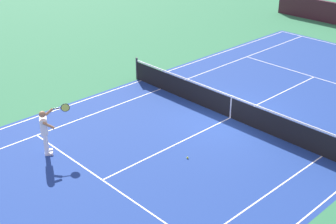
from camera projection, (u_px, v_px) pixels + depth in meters
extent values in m
plane|color=#2D7247|center=(230.00, 118.00, 19.04)|extent=(60.00, 60.00, 0.00)
cube|color=navy|center=(230.00, 118.00, 19.04)|extent=(24.20, 11.40, 0.00)
cube|color=white|center=(141.00, 81.00, 22.60)|extent=(23.80, 0.05, 0.01)
cube|color=white|center=(161.00, 89.00, 21.70)|extent=(23.80, 0.05, 0.01)
cube|color=white|center=(322.00, 156.00, 16.37)|extent=(23.80, 0.05, 0.01)
cube|color=white|center=(102.00, 180.00, 15.06)|extent=(0.05, 8.22, 0.01)
cube|color=white|center=(314.00, 77.00, 23.01)|extent=(0.05, 8.22, 0.01)
cube|color=white|center=(230.00, 118.00, 19.04)|extent=(12.80, 0.05, 0.01)
cylinder|color=#2D2D33|center=(137.00, 68.00, 22.56)|extent=(0.10, 0.10, 1.08)
cube|color=black|center=(231.00, 108.00, 18.84)|extent=(0.02, 11.60, 0.88)
cube|color=white|center=(232.00, 96.00, 18.62)|extent=(0.04, 11.60, 0.06)
cube|color=white|center=(231.00, 108.00, 18.84)|extent=(0.04, 0.06, 0.88)
cylinder|color=white|center=(46.00, 144.00, 16.24)|extent=(0.15, 0.15, 0.74)
cube|color=white|center=(49.00, 154.00, 16.43)|extent=(0.30, 0.24, 0.09)
cylinder|color=white|center=(46.00, 141.00, 16.45)|extent=(0.15, 0.15, 0.74)
cube|color=white|center=(49.00, 150.00, 16.64)|extent=(0.30, 0.24, 0.09)
cube|color=white|center=(44.00, 126.00, 16.05)|extent=(0.40, 0.45, 0.56)
sphere|color=#9E704C|center=(42.00, 114.00, 15.86)|extent=(0.23, 0.23, 0.23)
cylinder|color=#9E704C|center=(49.00, 126.00, 15.79)|extent=(0.34, 0.37, 0.26)
cylinder|color=#9E704C|center=(48.00, 113.00, 16.19)|extent=(0.43, 0.17, 0.30)
cylinder|color=#232326|center=(57.00, 108.00, 16.26)|extent=(0.26, 0.17, 0.04)
torus|color=#232326|center=(65.00, 108.00, 16.32)|extent=(0.28, 0.18, 0.31)
cylinder|color=#C6D84C|center=(65.00, 108.00, 16.32)|extent=(0.24, 0.14, 0.27)
sphere|color=#CCE01E|center=(187.00, 158.00, 16.22)|extent=(0.07, 0.07, 0.07)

